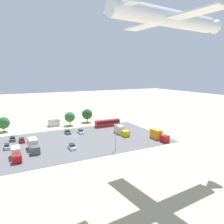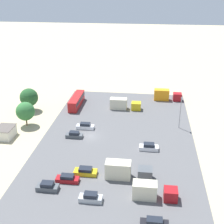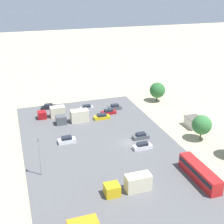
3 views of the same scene
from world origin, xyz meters
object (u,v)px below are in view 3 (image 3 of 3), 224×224
Objects in this scene: parked_car_3 at (142,146)px; parked_car_7 at (102,117)px; parked_truck_0 at (131,184)px; parked_car_2 at (109,112)px; shed_building at (194,122)px; parked_car_5 at (87,108)px; parked_car_1 at (67,140)px; parked_car_4 at (141,136)px; parked_car_6 at (115,107)px; parked_truck_3 at (53,112)px; bus at (200,173)px; parked_car_0 at (49,107)px; parked_truck_1 at (74,117)px.

parked_car_3 is 1.00× the size of parked_car_7.
parked_truck_0 reaches higher than parked_car_7.
parked_car_7 is at bearing -46.67° from parked_car_2.
shed_building is 1.26× the size of parked_car_5.
parked_truck_0 reaches higher than parked_car_1.
parked_car_1 reaches higher than parked_car_3.
parked_car_4 is 20.65m from parked_car_6.
parked_truck_3 is at bearing 33.86° from parked_car_3.
bus is 1.31× the size of parked_truck_0.
parked_car_0 is 47.76m from parked_truck_0.
parked_car_1 is at bearing 159.10° from parked_truck_1.
parked_car_0 is 0.50× the size of parked_truck_1.
parked_car_1 is 24.92m from parked_car_6.
shed_building reaches higher than parked_car_6.
bus is at bearing 10.30° from parked_car_2.
parked_car_4 reaches higher than parked_car_7.
parked_car_4 reaches higher than parked_car_2.
parked_car_5 is 8.23m from parked_car_7.
parked_car_2 is (13.95, -15.34, -0.06)m from parked_car_1.
parked_car_3 is at bearing 110.36° from shed_building.
parked_car_2 is 17.97m from parked_car_4.
parked_truck_0 is at bearing 148.73° from parked_car_3.
shed_building is 1.19× the size of parked_car_1.
parked_car_1 is 18.58m from parked_car_4.
shed_building is 1.13× the size of parked_car_7.
parked_car_4 is 0.45× the size of parked_truck_0.
parked_truck_3 is at bearing 3.62° from parked_car_0.
parked_truck_3 reaches higher than parked_car_3.
shed_building is at bearing -120.05° from bus.
parked_truck_0 is (-23.02, -7.83, 0.81)m from parked_car_1.
shed_building is 0.43× the size of bus.
parked_car_2 is at bearing 9.14° from parked_car_4.
parked_car_6 reaches higher than parked_car_2.
parked_car_4 is (20.14, 4.03, -1.02)m from bus.
parked_car_1 is at bearing 132.57° from parked_car_6.
parked_truck_0 is at bearing 177.21° from parked_car_5.
parked_car_4 is 0.90× the size of parked_car_7.
bus reaches higher than parked_car_5.
parked_car_2 is at bearing -11.48° from parked_truck_0.
parked_car_1 reaches higher than parked_car_2.
parked_car_1 is 1.05× the size of parked_car_5.
parked_truck_1 is at bearing 144.00° from parked_car_5.
parked_car_5 is (27.78, 6.60, 0.01)m from parked_car_3.
parked_car_1 is at bearing -47.71° from parked_car_2.
parked_truck_1 is 1.15× the size of parked_truck_3.
parked_truck_1 reaches higher than parked_car_5.
parked_car_4 is 0.45× the size of parked_truck_1.
shed_building is 1.26× the size of parked_car_4.
parked_car_6 is at bearing -68.65° from parked_truck_1.
parked_car_1 is 12.22m from parked_truck_1.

